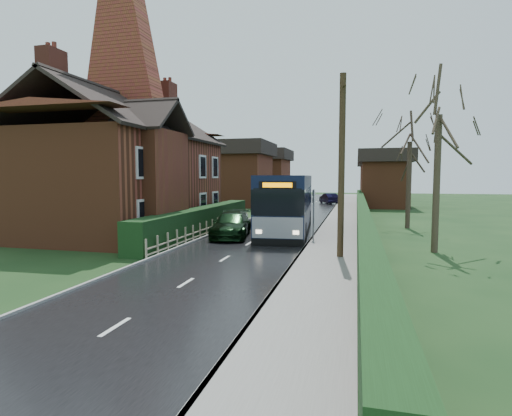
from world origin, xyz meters
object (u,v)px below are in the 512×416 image
(brick_house, at_px, (128,163))
(telegraph_pole, at_px, (342,167))
(car_silver, at_px, (236,218))
(car_green, at_px, (231,225))
(bus, at_px, (288,204))
(bus_stop_sign, at_px, (314,207))

(brick_house, xyz_separation_m, telegraph_pole, (13.53, -5.67, -0.45))
(car_silver, xyz_separation_m, car_green, (1.20, -4.72, 0.09))
(car_silver, height_order, telegraph_pole, telegraph_pole)
(bus, height_order, bus_stop_sign, bus)
(car_green, xyz_separation_m, telegraph_pole, (6.40, -4.90, 3.21))
(brick_house, xyz_separation_m, bus_stop_sign, (11.93, -1.25, -2.50))
(car_green, height_order, telegraph_pole, telegraph_pole)
(telegraph_pole, bearing_deg, brick_house, 145.91)
(car_silver, xyz_separation_m, telegraph_pole, (7.60, -9.62, 3.30))
(brick_house, xyz_separation_m, car_silver, (5.93, 3.95, -3.74))
(car_silver, relative_size, bus_stop_sign, 1.31)
(brick_house, distance_m, bus_stop_sign, 12.26)
(bus, distance_m, car_silver, 4.35)
(bus_stop_sign, height_order, telegraph_pole, telegraph_pole)
(bus, bearing_deg, brick_house, -170.27)
(car_silver, height_order, car_green, car_green)
(bus, bearing_deg, car_silver, 155.55)
(car_green, bearing_deg, telegraph_pole, -47.17)
(telegraph_pole, bearing_deg, bus_stop_sign, 98.54)
(telegraph_pole, bearing_deg, bus, 102.69)
(car_silver, bearing_deg, telegraph_pole, -59.53)
(bus_stop_sign, xyz_separation_m, telegraph_pole, (1.60, -4.42, 2.06))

